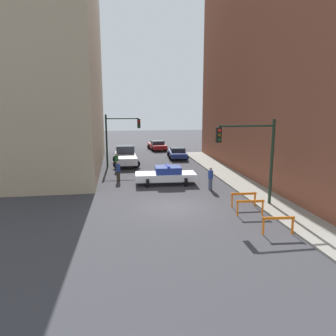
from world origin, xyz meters
The scene contains 16 objects.
ground_plane centered at (0.00, 0.00, 0.00)m, with size 120.00×120.00×0.00m, color #38383D.
sidewalk_right centered at (6.20, 0.00, 0.06)m, with size 2.40×44.00×0.12m.
building_corner_left centered at (-12.00, 14.00, 10.36)m, with size 14.00×20.00×20.71m.
building_right centered at (13.40, 8.00, 9.65)m, with size 12.00×28.00×19.31m.
traffic_light_near centered at (4.73, -0.36, 3.53)m, with size 3.64×0.35×5.20m.
traffic_light_far centered at (-3.30, 13.91, 3.40)m, with size 3.44×0.35×5.20m.
police_car centered at (0.35, 6.03, 0.72)m, with size 4.79×2.51×1.52m.
white_truck centered at (-2.56, 14.91, 0.91)m, with size 2.72×5.44×1.90m.
parked_car_near centered at (3.47, 17.96, 0.67)m, with size 2.51×4.44×1.31m.
parked_car_mid centered at (2.03, 25.42, 0.67)m, with size 2.55×4.46×1.31m.
pedestrian_crossing centered at (-3.36, 7.56, 0.86)m, with size 0.51×0.51×1.66m.
pedestrian_corner centered at (-3.48, 11.93, 0.86)m, with size 0.49×0.49×1.66m.
pedestrian_sidewalk centered at (3.31, 3.84, 0.86)m, with size 0.45×0.45×1.66m.
barrier_front centered at (4.15, -4.87, 0.62)m, with size 1.60×0.28×0.90m.
barrier_mid centered at (3.92, -2.04, 0.62)m, with size 1.60×0.29×0.90m.
barrier_back centered at (4.15, -0.48, 0.62)m, with size 1.60×0.22×0.90m.
Camera 1 is at (-3.36, -18.75, 6.17)m, focal length 35.00 mm.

